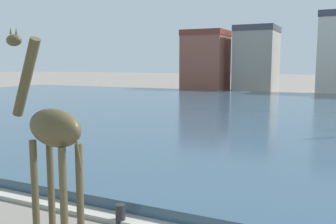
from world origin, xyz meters
name	(u,v)px	position (x,y,z in m)	size (l,w,h in m)	color
harbor_water	(263,114)	(0.00, 27.19, 0.21)	(83.26, 40.20, 0.42)	#334C60
quay_edge_coping	(97,214)	(0.00, 6.84, 0.06)	(83.26, 0.50, 0.12)	#ADA89E
giraffe_statue	(51,131)	(-0.19, 5.53, 2.41)	(2.66, 1.07, 4.72)	#4C4228
mooring_bollard	(120,214)	(0.82, 6.69, 0.25)	(0.24, 0.24, 0.50)	#232326
townhouse_tall_gabled	(206,61)	(-13.26, 50.97, 4.35)	(6.03, 5.59, 8.67)	#8E5142
townhouse_end_terrace	(257,59)	(-6.36, 53.07, 4.59)	(5.50, 6.67, 9.15)	gray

